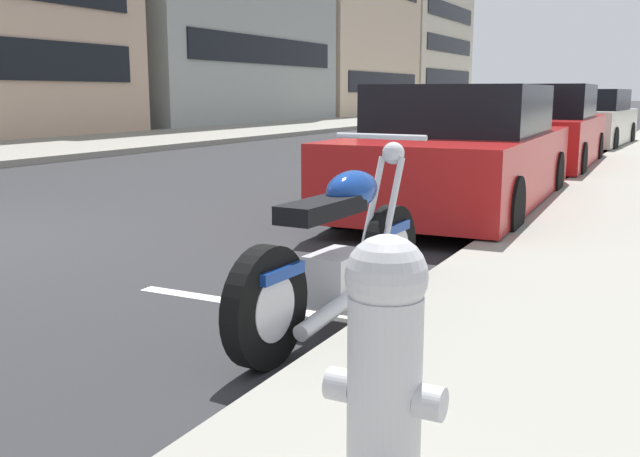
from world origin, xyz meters
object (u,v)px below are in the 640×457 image
at_px(parked_car_near_corner, 540,131).
at_px(parked_motorcycle, 340,256).
at_px(parked_car_across_street, 585,120).
at_px(crossing_truck, 535,100).
at_px(fire_hydrant, 385,367).
at_px(parked_car_behind_motorcycle, 461,154).

bearing_deg(parked_car_near_corner, parked_motorcycle, -177.80).
xyz_separation_m(parked_motorcycle, parked_car_across_street, (15.13, 0.56, 0.27)).
bearing_deg(parked_car_near_corner, parked_car_across_street, -1.91).
distance_m(parked_car_near_corner, crossing_truck, 27.49).
distance_m(parked_motorcycle, crossing_truck, 36.93).
bearing_deg(parked_motorcycle, fire_hydrant, -148.15).
distance_m(parked_car_across_street, fire_hydrant, 17.09).
height_order(parked_car_near_corner, crossing_truck, crossing_truck).
relative_size(parked_car_behind_motorcycle, parked_car_across_street, 1.05).
relative_size(parked_car_near_corner, fire_hydrant, 5.38).
relative_size(parked_car_behind_motorcycle, crossing_truck, 0.89).
height_order(parked_car_behind_motorcycle, crossing_truck, crossing_truck).
xyz_separation_m(parked_car_behind_motorcycle, fire_hydrant, (-6.30, -1.60, -0.09)).
xyz_separation_m(parked_car_near_corner, crossing_truck, (26.99, 5.24, 0.26)).
relative_size(parked_motorcycle, parked_car_behind_motorcycle, 0.45).
xyz_separation_m(parked_motorcycle, parked_car_behind_motorcycle, (4.42, 0.56, 0.25)).
distance_m(parked_motorcycle, parked_car_across_street, 15.15).
height_order(parked_motorcycle, fire_hydrant, parked_motorcycle).
distance_m(parked_car_near_corner, parked_car_across_street, 5.66).
bearing_deg(parked_car_near_corner, parked_car_behind_motorcycle, 179.05).
relative_size(parked_motorcycle, parked_car_near_corner, 0.47).
bearing_deg(parked_motorcycle, parked_car_across_street, 5.03).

